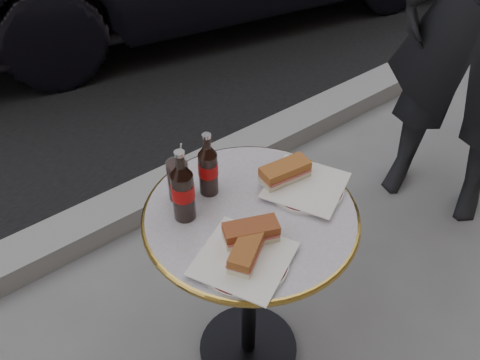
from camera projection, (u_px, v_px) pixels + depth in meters
ground at (248, 350)px, 2.00m from camera, size 80.00×80.00×0.00m
curb at (129, 207)px, 2.50m from camera, size 40.00×0.20×0.12m
bistro_table at (249, 291)px, 1.76m from camera, size 0.62×0.62×0.73m
plate_left at (244, 261)px, 1.37m from camera, size 0.29×0.29×0.01m
plate_right at (306, 187)px, 1.58m from camera, size 0.28×0.28×0.01m
sandwich_left_a at (247, 251)px, 1.36m from camera, size 0.15×0.13×0.05m
sandwich_left_b at (251, 233)px, 1.40m from camera, size 0.16×0.12×0.05m
sandwich_right at (285, 173)px, 1.58m from camera, size 0.16×0.09×0.05m
cola_bottle_left at (182, 185)px, 1.43m from camera, size 0.08×0.08×0.23m
cola_bottle_right at (208, 164)px, 1.51m from camera, size 0.08×0.08×0.21m
cola_glass at (178, 180)px, 1.52m from camera, size 0.08×0.08×0.13m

